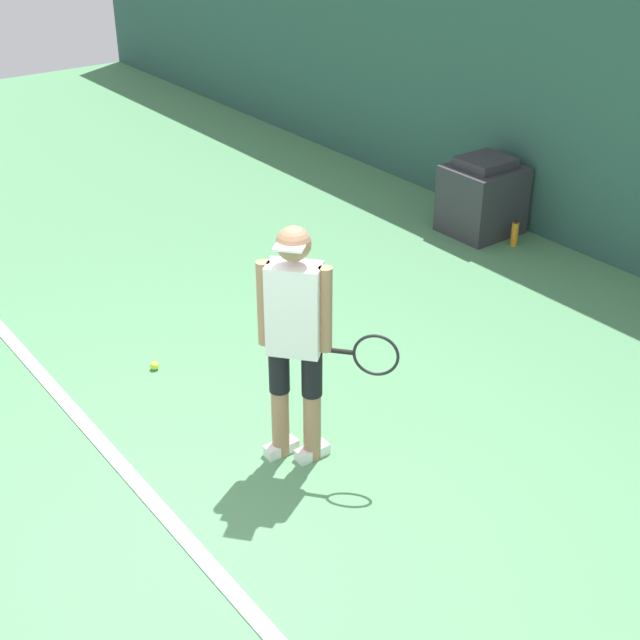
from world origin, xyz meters
TOP-DOWN VIEW (x-y plane):
  - ground_plane at (0.00, 0.00)m, footprint 24.00×24.00m
  - court_baseline at (0.00, -0.06)m, footprint 21.60×0.10m
  - tennis_player at (-0.35, 0.97)m, footprint 0.71×0.64m
  - tennis_ball at (-1.93, 0.69)m, footprint 0.07×0.07m
  - covered_chair at (-2.36, 4.79)m, footprint 0.67×0.73m
  - water_bottle at (-1.88, 4.80)m, footprint 0.07×0.07m

SIDE VIEW (x-z plane):
  - ground_plane at x=0.00m, z-range 0.00..0.00m
  - court_baseline at x=0.00m, z-range 0.00..0.01m
  - tennis_ball at x=-1.93m, z-range 0.00..0.07m
  - water_bottle at x=-1.88m, z-range -0.01..0.27m
  - covered_chair at x=-2.36m, z-range -0.02..0.79m
  - tennis_player at x=-0.35m, z-range 0.10..1.79m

